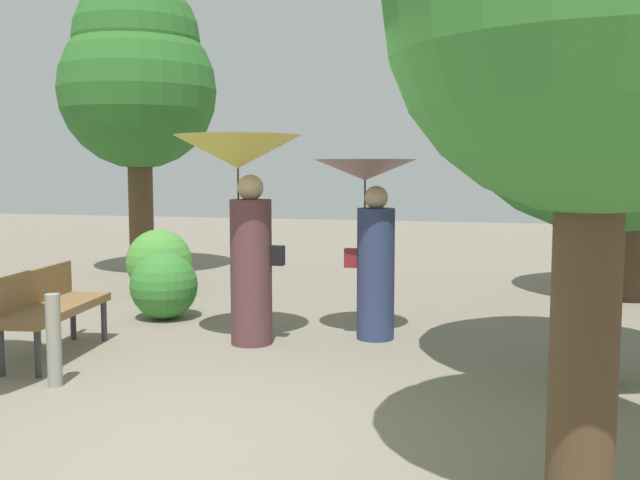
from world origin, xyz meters
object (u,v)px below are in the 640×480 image
at_px(person_left, 243,192).
at_px(park_bench, 48,304).
at_px(person_right, 370,219).
at_px(tree_far_back, 640,85).
at_px(tree_near_left, 138,75).
at_px(path_marker_post, 54,340).
at_px(tree_mid_right, 610,33).

xyz_separation_m(person_left, park_bench, (-1.62, -0.96, -1.05)).
height_order(person_right, tree_far_back, tree_far_back).
bearing_deg(person_left, tree_near_left, 33.61).
bearing_deg(person_right, park_bench, 112.19).
distance_m(person_left, tree_far_back, 5.70).
height_order(tree_near_left, tree_far_back, tree_near_left).
xyz_separation_m(person_left, path_marker_post, (-1.00, -1.76, -1.17)).
distance_m(person_right, park_bench, 3.29).
bearing_deg(path_marker_post, tree_far_back, 45.30).
relative_size(person_left, tree_far_back, 0.48).
bearing_deg(tree_mid_right, park_bench, -175.91).
xyz_separation_m(person_left, tree_mid_right, (3.34, -0.60, 1.30)).
xyz_separation_m(tree_near_left, path_marker_post, (2.42, -5.96, -2.96)).
relative_size(tree_near_left, path_marker_post, 6.44).
distance_m(person_left, tree_near_left, 5.70).
xyz_separation_m(person_left, tree_far_back, (4.26, 3.55, 1.33)).
bearing_deg(tree_mid_right, person_left, 169.79).
height_order(tree_near_left, tree_mid_right, tree_near_left).
distance_m(person_left, park_bench, 2.15).
xyz_separation_m(tree_far_back, path_marker_post, (-5.26, -5.31, -2.50)).
xyz_separation_m(person_right, tree_far_back, (3.05, 3.01, 1.61)).
height_order(park_bench, tree_far_back, tree_far_back).
height_order(person_right, tree_mid_right, tree_mid_right).
bearing_deg(tree_near_left, park_bench, -70.71).
height_order(person_right, tree_near_left, tree_near_left).
bearing_deg(path_marker_post, person_right, 46.16).
distance_m(tree_mid_right, path_marker_post, 5.13).
distance_m(person_right, tree_mid_right, 2.89).
relative_size(person_left, tree_near_left, 0.43).
distance_m(person_right, path_marker_post, 3.31).
height_order(park_bench, path_marker_post, park_bench).
bearing_deg(path_marker_post, park_bench, 127.64).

